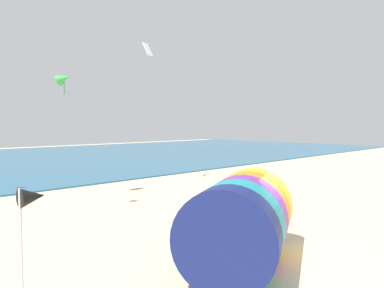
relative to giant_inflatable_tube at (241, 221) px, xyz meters
name	(u,v)px	position (x,y,z in m)	size (l,w,h in m)	color
ground_plane	(288,259)	(1.46, -0.67, -1.30)	(120.00, 120.00, 0.00)	beige
giant_inflatable_tube	(241,221)	(0.00, 0.00, 0.00)	(5.18, 4.33, 2.59)	navy
kite_handler	(237,208)	(2.76, 2.34, -0.44)	(0.26, 0.38, 1.68)	#726651
kite_white_diamond	(148,50)	(6.95, 13.20, 7.65)	(0.77, 0.66, 1.56)	white
kite_green_delta	(64,78)	(-0.84, 9.15, 4.78)	(0.80, 0.84, 1.05)	green
beach_flag	(31,205)	(-5.82, 0.25, 1.34)	(0.47, 0.36, 2.97)	silver
cooler_box	(253,230)	(2.74, 1.56, -1.12)	(0.52, 0.36, 0.36)	#2659B2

